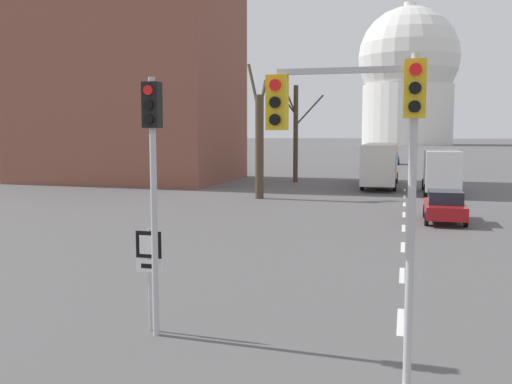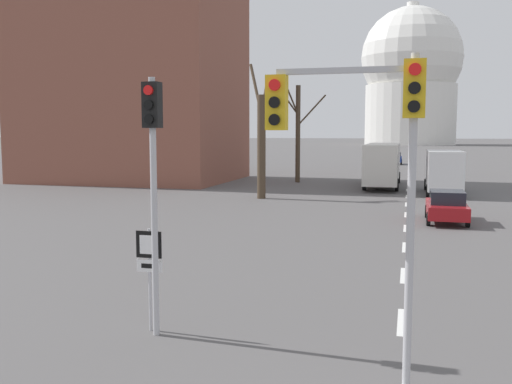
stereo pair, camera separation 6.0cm
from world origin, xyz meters
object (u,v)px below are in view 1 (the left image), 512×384
(city_bus, at_px, (381,162))
(route_sign_post, at_px, (149,262))
(delivery_truck, at_px, (441,171))
(sedan_mid_centre, at_px, (392,158))
(sedan_near_left, at_px, (372,161))
(traffic_signal_near_left, at_px, (153,159))
(traffic_signal_centre_tall, at_px, (366,136))
(sedan_near_right, at_px, (445,206))

(city_bus, bearing_deg, route_sign_post, -95.55)
(route_sign_post, distance_m, delivery_truck, 32.14)
(sedan_mid_centre, distance_m, delivery_truck, 38.45)
(sedan_mid_centre, height_order, delivery_truck, delivery_truck)
(sedan_near_left, xyz_separation_m, sedan_mid_centre, (2.17, 9.31, -0.02))
(sedan_near_left, height_order, delivery_truck, delivery_truck)
(sedan_mid_centre, bearing_deg, traffic_signal_near_left, -92.78)
(traffic_signal_centre_tall, relative_size, sedan_near_left, 1.26)
(sedan_near_left, distance_m, delivery_truck, 29.62)
(traffic_signal_near_left, xyz_separation_m, sedan_near_left, (1.20, 60.25, -2.99))
(sedan_near_left, relative_size, sedan_near_right, 1.06)
(traffic_signal_centre_tall, xyz_separation_m, delivery_truck, (3.14, 32.62, -2.66))
(sedan_near_right, bearing_deg, delivery_truck, 87.61)
(sedan_near_right, bearing_deg, city_bus, 102.27)
(route_sign_post, relative_size, delivery_truck, 0.32)
(traffic_signal_near_left, xyz_separation_m, traffic_signal_centre_tall, (4.53, -1.26, 0.50))
(traffic_signal_centre_tall, bearing_deg, traffic_signal_near_left, 164.51)
(sedan_near_right, bearing_deg, route_sign_post, -112.32)
(route_sign_post, xyz_separation_m, sedan_near_right, (7.35, 17.91, -0.76))
(traffic_signal_near_left, distance_m, city_bus, 36.15)
(route_sign_post, bearing_deg, city_bus, 84.45)
(route_sign_post, height_order, city_bus, city_bus)
(traffic_signal_centre_tall, xyz_separation_m, route_sign_post, (-4.77, 1.47, -2.80))
(traffic_signal_near_left, relative_size, traffic_signal_centre_tall, 0.97)
(traffic_signal_centre_tall, bearing_deg, sedan_near_left, 93.10)
(route_sign_post, height_order, sedan_near_right, route_sign_post)
(route_sign_post, height_order, sedan_mid_centre, route_sign_post)
(sedan_near_right, xyz_separation_m, delivery_truck, (0.55, 13.24, 0.90))
(sedan_near_right, xyz_separation_m, sedan_mid_centre, (-3.74, 51.45, 0.05))
(traffic_signal_centre_tall, relative_size, sedan_mid_centre, 1.40)
(sedan_near_right, bearing_deg, traffic_signal_near_left, -111.43)
(traffic_signal_centre_tall, relative_size, sedan_near_right, 1.33)
(route_sign_post, bearing_deg, sedan_near_right, 67.68)
(sedan_mid_centre, height_order, city_bus, city_bus)
(traffic_signal_centre_tall, distance_m, route_sign_post, 5.72)
(traffic_signal_near_left, bearing_deg, route_sign_post, 138.39)
(traffic_signal_centre_tall, relative_size, city_bus, 0.53)
(sedan_near_right, relative_size, city_bus, 0.40)
(route_sign_post, bearing_deg, sedan_mid_centre, 87.02)
(route_sign_post, bearing_deg, traffic_signal_near_left, -41.61)
(delivery_truck, bearing_deg, route_sign_post, -104.24)
(traffic_signal_centre_tall, distance_m, sedan_near_right, 19.87)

